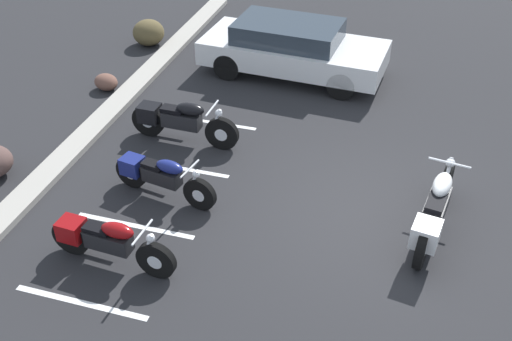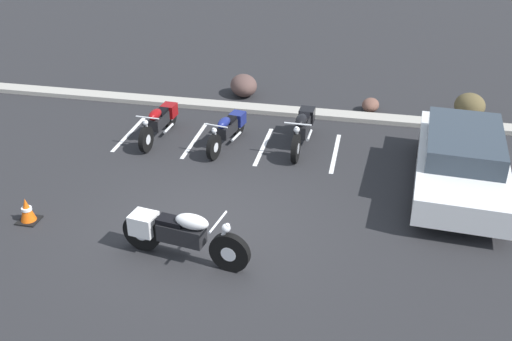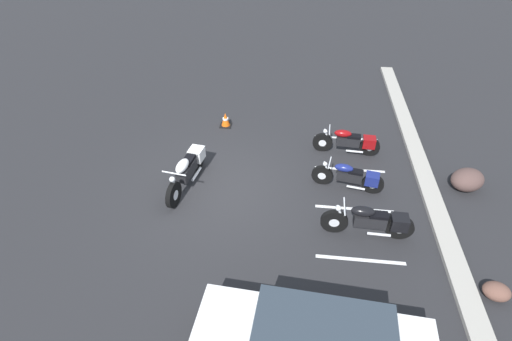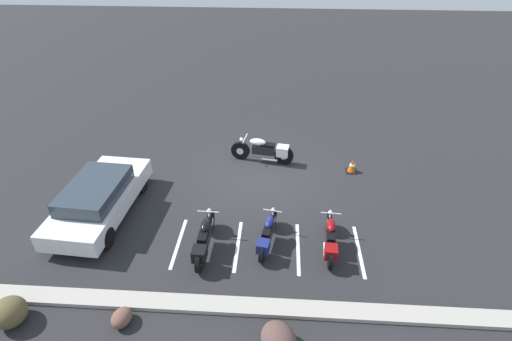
# 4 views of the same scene
# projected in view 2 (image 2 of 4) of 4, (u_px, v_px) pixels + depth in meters

# --- Properties ---
(ground) EXTENTS (60.00, 60.00, 0.00)m
(ground) POSITION_uv_depth(u_px,v_px,m) (204.00, 229.00, 11.47)
(ground) COLOR #262628
(motorcycle_white_featured) EXTENTS (2.44, 0.81, 0.96)m
(motorcycle_white_featured) POSITION_uv_depth(u_px,v_px,m) (178.00, 233.00, 10.45)
(motorcycle_white_featured) COLOR black
(motorcycle_white_featured) RESTS_ON ground
(parked_bike_0) EXTENTS (0.59, 2.11, 0.83)m
(parked_bike_0) POSITION_uv_depth(u_px,v_px,m) (160.00, 121.00, 14.90)
(parked_bike_0) COLOR black
(parked_bike_0) RESTS_ON ground
(parked_bike_1) EXTENTS (0.69, 2.01, 0.80)m
(parked_bike_1) POSITION_uv_depth(u_px,v_px,m) (228.00, 129.00, 14.52)
(parked_bike_1) COLOR black
(parked_bike_1) RESTS_ON ground
(parked_bike_2) EXTENTS (0.64, 2.27, 0.89)m
(parked_bike_2) POSITION_uv_depth(u_px,v_px,m) (303.00, 127.00, 14.49)
(parked_bike_2) COLOR black
(parked_bike_2) RESTS_ON ground
(car_white) EXTENTS (2.09, 4.41, 1.29)m
(car_white) POSITION_uv_depth(u_px,v_px,m) (462.00, 160.00, 12.52)
(car_white) COLOR black
(car_white) RESTS_ON ground
(concrete_curb) EXTENTS (18.00, 0.50, 0.12)m
(concrete_curb) POSITION_uv_depth(u_px,v_px,m) (264.00, 109.00, 16.53)
(concrete_curb) COLOR #A8A399
(concrete_curb) RESTS_ON ground
(landscape_rock_0) EXTENTS (1.09, 1.18, 0.63)m
(landscape_rock_0) POSITION_uv_depth(u_px,v_px,m) (244.00, 85.00, 17.45)
(landscape_rock_0) COLOR brown
(landscape_rock_0) RESTS_ON ground
(landscape_rock_1) EXTENTS (0.57, 0.65, 0.38)m
(landscape_rock_1) POSITION_uv_depth(u_px,v_px,m) (371.00, 105.00, 16.46)
(landscape_rock_1) COLOR brown
(landscape_rock_1) RESTS_ON ground
(landscape_rock_2) EXTENTS (1.12, 1.13, 0.68)m
(landscape_rock_2) POSITION_uv_depth(u_px,v_px,m) (470.00, 106.00, 16.03)
(landscape_rock_2) COLOR brown
(landscape_rock_2) RESTS_ON ground
(traffic_cone) EXTENTS (0.40, 0.40, 0.51)m
(traffic_cone) POSITION_uv_depth(u_px,v_px,m) (27.00, 211.00, 11.61)
(traffic_cone) COLOR black
(traffic_cone) RESTS_ON ground
(stall_line_0) EXTENTS (0.10, 2.10, 0.00)m
(stall_line_0) POSITION_uv_depth(u_px,v_px,m) (129.00, 134.00, 15.27)
(stall_line_0) COLOR white
(stall_line_0) RESTS_ON ground
(stall_line_1) EXTENTS (0.10, 2.10, 0.00)m
(stall_line_1) POSITION_uv_depth(u_px,v_px,m) (195.00, 140.00, 14.95)
(stall_line_1) COLOR white
(stall_line_1) RESTS_ON ground
(stall_line_2) EXTENTS (0.10, 2.10, 0.00)m
(stall_line_2) POSITION_uv_depth(u_px,v_px,m) (263.00, 146.00, 14.63)
(stall_line_2) COLOR white
(stall_line_2) RESTS_ON ground
(stall_line_3) EXTENTS (0.10, 2.10, 0.00)m
(stall_line_3) POSITION_uv_depth(u_px,v_px,m) (335.00, 153.00, 14.31)
(stall_line_3) COLOR white
(stall_line_3) RESTS_ON ground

